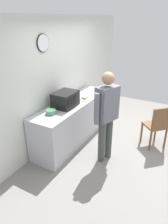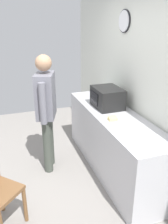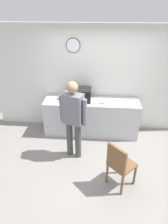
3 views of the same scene
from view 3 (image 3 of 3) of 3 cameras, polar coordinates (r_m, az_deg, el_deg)
The scene contains 10 objects.
ground_plane at distance 4.28m, azimuth 3.71°, elevation -15.25°, with size 6.00×6.00×0.00m, color gray.
back_wall at distance 4.95m, azimuth 4.63°, elevation 9.21°, with size 5.40×0.13×2.60m.
kitchen_counter at distance 4.97m, azimuth 2.11°, elevation -1.45°, with size 2.30×0.62×0.91m, color #B7B7BC.
microwave at distance 4.72m, azimuth -1.06°, elevation 5.04°, with size 0.50×0.39×0.30m.
sandwich_plate at distance 4.62m, azimuth 5.25°, elevation 2.53°, with size 0.26×0.26×0.07m.
salad_bowl at distance 4.85m, azimuth -6.22°, elevation 4.18°, with size 0.19×0.19×0.08m, color #4C8E60.
fork_utensil at distance 4.54m, azimuth 0.08°, elevation 1.97°, with size 0.17×0.02×0.01m, color silver.
spoon_utensil at distance 4.62m, azimuth 13.90°, elevation 1.57°, with size 0.17×0.02×0.01m, color silver.
person_standing at distance 3.94m, azimuth -3.15°, elevation -1.05°, with size 0.56×0.36×1.73m.
wooden_chair at distance 3.61m, azimuth 10.21°, elevation -14.56°, with size 0.57×0.57×0.94m.
Camera 3 is at (-0.02, -3.05, 3.00)m, focal length 31.71 mm.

